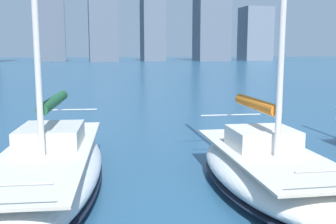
# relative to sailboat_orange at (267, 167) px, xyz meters

# --- Properties ---
(city_skyline) EXTENTS (169.31, 20.79, 54.48)m
(city_skyline) POSITION_rel_sailboat_orange_xyz_m (-13.11, -153.56, 19.87)
(city_skyline) COLOR slate
(city_skyline) RESTS_ON ground
(sailboat_orange) EXTENTS (3.50, 7.53, 11.83)m
(sailboat_orange) POSITION_rel_sailboat_orange_xyz_m (0.00, 0.00, 0.00)
(sailboat_orange) COLOR white
(sailboat_orange) RESTS_ON ground
(sailboat_forest) EXTENTS (4.06, 9.80, 10.96)m
(sailboat_forest) POSITION_rel_sailboat_orange_xyz_m (5.85, -1.51, -0.01)
(sailboat_forest) COLOR silver
(sailboat_forest) RESTS_ON ground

